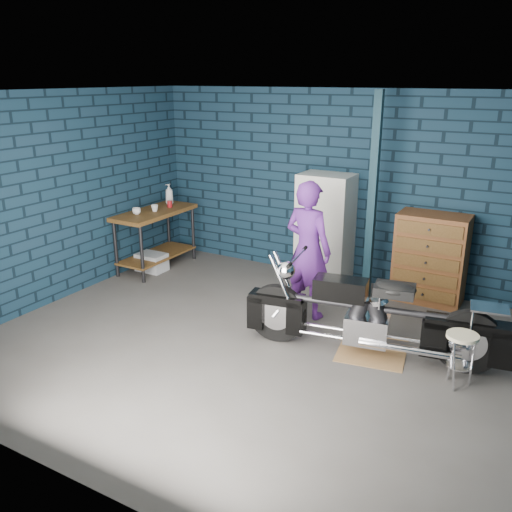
{
  "coord_description": "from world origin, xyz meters",
  "views": [
    {
      "loc": [
        2.61,
        -4.68,
        2.85
      ],
      "look_at": [
        -0.22,
        0.3,
        0.94
      ],
      "focal_mm": 38.0,
      "sensor_mm": 36.0,
      "label": 1
    }
  ],
  "objects_px": {
    "workbench": "(156,239)",
    "tool_chest": "(430,259)",
    "person": "(308,250)",
    "shop_stool": "(459,360)",
    "locker": "(325,229)",
    "motorcycle": "(374,311)",
    "storage_bin": "(152,262)"
  },
  "relations": [
    {
      "from": "storage_bin",
      "to": "locker",
      "type": "relative_size",
      "value": 0.28
    },
    {
      "from": "person",
      "to": "shop_stool",
      "type": "bearing_deg",
      "value": 167.61
    },
    {
      "from": "person",
      "to": "workbench",
      "type": "bearing_deg",
      "value": -0.03
    },
    {
      "from": "workbench",
      "to": "tool_chest",
      "type": "height_order",
      "value": "tool_chest"
    },
    {
      "from": "person",
      "to": "tool_chest",
      "type": "xyz_separation_m",
      "value": [
        1.21,
        1.19,
        -0.26
      ]
    },
    {
      "from": "person",
      "to": "locker",
      "type": "bearing_deg",
      "value": -67.41
    },
    {
      "from": "workbench",
      "to": "locker",
      "type": "distance_m",
      "value": 2.61
    },
    {
      "from": "locker",
      "to": "workbench",
      "type": "bearing_deg",
      "value": -163.68
    },
    {
      "from": "workbench",
      "to": "locker",
      "type": "xyz_separation_m",
      "value": [
        2.48,
        0.73,
        0.33
      ]
    },
    {
      "from": "person",
      "to": "tool_chest",
      "type": "bearing_deg",
      "value": -126.06
    },
    {
      "from": "motorcycle",
      "to": "shop_stool",
      "type": "xyz_separation_m",
      "value": [
        0.91,
        -0.16,
        -0.25
      ]
    },
    {
      "from": "shop_stool",
      "to": "locker",
      "type": "bearing_deg",
      "value": 138.59
    },
    {
      "from": "shop_stool",
      "to": "workbench",
      "type": "bearing_deg",
      "value": 165.21
    },
    {
      "from": "motorcycle",
      "to": "locker",
      "type": "height_order",
      "value": "locker"
    },
    {
      "from": "motorcycle",
      "to": "storage_bin",
      "type": "relative_size",
      "value": 5.44
    },
    {
      "from": "motorcycle",
      "to": "storage_bin",
      "type": "xyz_separation_m",
      "value": [
        -3.79,
        0.92,
        -0.39
      ]
    },
    {
      "from": "storage_bin",
      "to": "motorcycle",
      "type": "bearing_deg",
      "value": -13.72
    },
    {
      "from": "person",
      "to": "tool_chest",
      "type": "relative_size",
      "value": 1.44
    },
    {
      "from": "tool_chest",
      "to": "workbench",
      "type": "bearing_deg",
      "value": -169.62
    },
    {
      "from": "workbench",
      "to": "motorcycle",
      "type": "distance_m",
      "value": 3.96
    },
    {
      "from": "workbench",
      "to": "motorcycle",
      "type": "relative_size",
      "value": 0.59
    },
    {
      "from": "storage_bin",
      "to": "shop_stool",
      "type": "bearing_deg",
      "value": -13.0
    },
    {
      "from": "person",
      "to": "locker",
      "type": "relative_size",
      "value": 1.08
    },
    {
      "from": "workbench",
      "to": "shop_stool",
      "type": "bearing_deg",
      "value": -14.79
    },
    {
      "from": "tool_chest",
      "to": "shop_stool",
      "type": "xyz_separation_m",
      "value": [
        0.75,
        -1.97,
        -0.32
      ]
    },
    {
      "from": "workbench",
      "to": "shop_stool",
      "type": "height_order",
      "value": "workbench"
    },
    {
      "from": "motorcycle",
      "to": "tool_chest",
      "type": "xyz_separation_m",
      "value": [
        0.16,
        1.81,
        0.07
      ]
    },
    {
      "from": "person",
      "to": "storage_bin",
      "type": "height_order",
      "value": "person"
    },
    {
      "from": "tool_chest",
      "to": "locker",
      "type": "bearing_deg",
      "value": 180.0
    },
    {
      "from": "motorcycle",
      "to": "storage_bin",
      "type": "distance_m",
      "value": 3.92
    },
    {
      "from": "workbench",
      "to": "storage_bin",
      "type": "height_order",
      "value": "workbench"
    },
    {
      "from": "tool_chest",
      "to": "shop_stool",
      "type": "bearing_deg",
      "value": -69.18
    }
  ]
}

